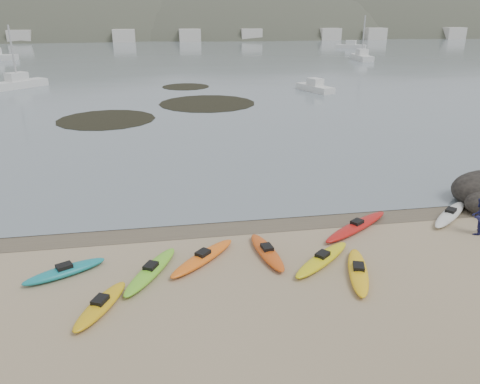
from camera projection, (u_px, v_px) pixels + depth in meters
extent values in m
plane|color=tan|center=(240.00, 222.00, 21.98)|extent=(600.00, 600.00, 0.00)
plane|color=brown|center=(241.00, 224.00, 21.71)|extent=(60.00, 60.00, 0.00)
plane|color=slate|center=(161.00, 28.00, 297.88)|extent=(1200.00, 1200.00, 0.00)
ellipsoid|color=orange|center=(203.00, 258.00, 18.42)|extent=(3.12, 3.16, 0.34)
ellipsoid|color=red|center=(357.00, 226.00, 21.12)|extent=(4.21, 3.20, 0.34)
ellipsoid|color=#D95012|center=(267.00, 252.00, 18.86)|extent=(1.15, 3.37, 0.34)
ellipsoid|color=gold|center=(101.00, 305.00, 15.42)|extent=(1.94, 2.98, 0.34)
ellipsoid|color=yellow|center=(358.00, 271.00, 17.44)|extent=(1.76, 3.57, 0.34)
ellipsoid|color=#75D32A|center=(151.00, 271.00, 17.48)|extent=(2.38, 3.62, 0.34)
ellipsoid|color=silver|center=(450.00, 214.00, 22.37)|extent=(3.41, 3.09, 0.34)
ellipsoid|color=teal|center=(65.00, 271.00, 17.46)|extent=(3.06, 2.06, 0.34)
ellipsoid|color=yellow|center=(322.00, 259.00, 18.31)|extent=(3.25, 2.92, 0.34)
imported|color=navy|center=(479.00, 216.00, 20.51)|extent=(1.04, 1.00, 1.70)
cylinder|color=black|center=(106.00, 120.00, 42.72)|extent=(8.86, 8.86, 0.04)
cylinder|color=black|center=(207.00, 103.00, 50.30)|extent=(10.31, 10.31, 0.04)
cylinder|color=black|center=(186.00, 87.00, 61.45)|extent=(6.17, 6.17, 0.04)
cube|color=silver|center=(18.00, 84.00, 60.27)|extent=(6.67, 7.02, 1.06)
cube|color=silver|center=(315.00, 88.00, 57.95)|extent=(3.46, 6.23, 0.84)
cube|color=silver|center=(362.00, 57.00, 95.50)|extent=(3.01, 8.55, 1.17)
cube|color=silver|center=(351.00, 46.00, 126.78)|extent=(7.86, 6.23, 1.11)
ellipsoid|color=#384235|center=(60.00, 80.00, 200.70)|extent=(220.00, 120.00, 80.00)
ellipsoid|color=#384235|center=(245.00, 71.00, 207.74)|extent=(200.00, 110.00, 68.00)
ellipsoid|color=#384235|center=(411.00, 69.00, 230.97)|extent=(230.00, 130.00, 76.00)
cube|color=beige|center=(32.00, 36.00, 148.00)|extent=(7.00, 5.00, 4.00)
cube|color=beige|center=(110.00, 36.00, 151.78)|extent=(7.00, 5.00, 4.00)
cube|color=beige|center=(184.00, 35.00, 155.56)|extent=(7.00, 5.00, 4.00)
cube|color=beige|center=(255.00, 35.00, 159.34)|extent=(7.00, 5.00, 4.00)
cube|color=beige|center=(322.00, 34.00, 163.12)|extent=(7.00, 5.00, 4.00)
cube|color=beige|center=(386.00, 34.00, 166.90)|extent=(7.00, 5.00, 4.00)
cube|color=beige|center=(448.00, 33.00, 170.69)|extent=(7.00, 5.00, 4.00)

